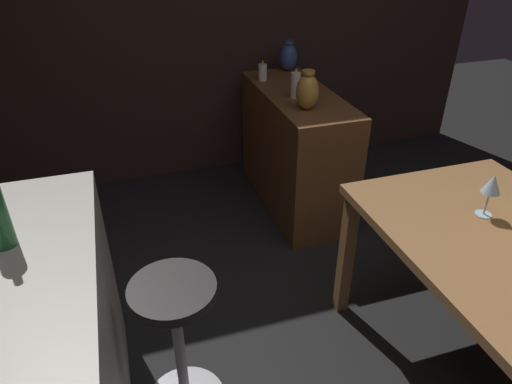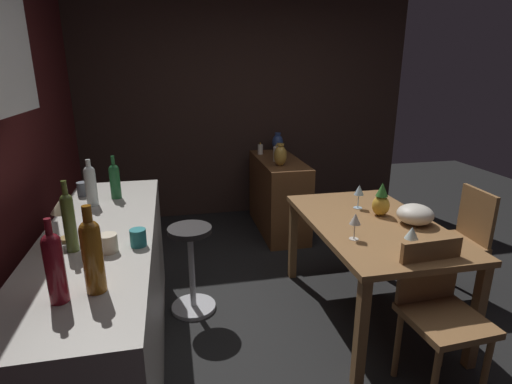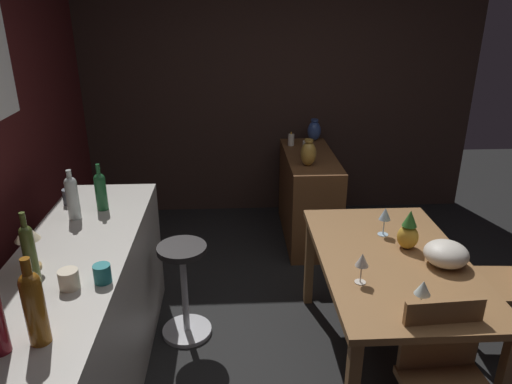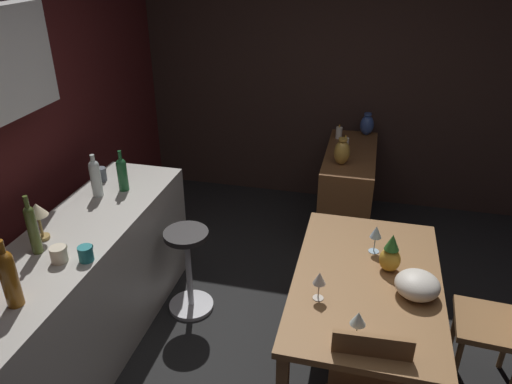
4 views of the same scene
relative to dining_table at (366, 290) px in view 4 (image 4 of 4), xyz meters
name	(u,v)px [view 4 (image 4 of 4)]	position (x,y,z in m)	size (l,w,h in m)	color
ground_plane	(301,370)	(-0.09, 0.34, -0.66)	(9.00, 9.00, 0.00)	black
wall_side_right	(317,75)	(2.46, 0.64, 0.64)	(0.10, 4.40, 2.60)	#33231E
dining_table	(366,290)	(0.00, 0.00, 0.00)	(1.40, 0.85, 0.74)	olive
kitchen_counter	(85,292)	(-0.19, 1.78, -0.21)	(2.10, 0.60, 0.90)	#B2ADA3
sideboard_cabinet	(347,193)	(1.72, 0.22, -0.25)	(1.10, 0.44, 0.82)	brown
chair_by_doorway	(504,322)	(0.10, -0.81, -0.16)	(0.42, 0.42, 0.89)	olive
bar_stool	(189,269)	(0.33, 1.26, -0.30)	(0.34, 0.34, 0.67)	#262323
wine_glass_left	(319,279)	(-0.24, 0.26, 0.22)	(0.07, 0.07, 0.17)	silver
wine_glass_right	(358,319)	(-0.51, 0.04, 0.21)	(0.08, 0.08, 0.17)	silver
wine_glass_center	(376,233)	(0.29, -0.03, 0.22)	(0.07, 0.07, 0.19)	silver
pineapple_centerpiece	(390,255)	(0.12, -0.12, 0.19)	(0.13, 0.13, 0.25)	gold
fruit_bowl	(417,284)	(-0.08, -0.27, 0.15)	(0.25, 0.25, 0.14)	beige
wine_bottle_clear	(95,177)	(0.30, 1.88, 0.39)	(0.07, 0.07, 0.31)	silver
wine_bottle_olive	(32,227)	(-0.41, 1.86, 0.41)	(0.06, 0.06, 0.36)	#475623
wine_bottle_green	(122,173)	(0.43, 1.75, 0.38)	(0.07, 0.07, 0.30)	#1E592D
wine_bottle_amber	(9,276)	(-0.84, 1.68, 0.42)	(0.08, 0.08, 0.37)	#8C5114
cup_teal	(86,253)	(-0.42, 1.54, 0.29)	(0.12, 0.08, 0.09)	teal
cup_cream	(59,254)	(-0.46, 1.68, 0.29)	(0.13, 0.09, 0.09)	beige
cup_slate	(101,174)	(0.53, 1.99, 0.30)	(0.11, 0.08, 0.10)	#515660
counter_lamp	(37,213)	(-0.28, 1.92, 0.42)	(0.12, 0.12, 0.24)	#A58447
pillar_candle_tall	(339,133)	(2.03, 0.36, 0.22)	(0.06, 0.06, 0.14)	white
pillar_candle_short	(345,146)	(1.64, 0.27, 0.24)	(0.06, 0.06, 0.18)	white
vase_ceramic_blue	(367,125)	(2.20, 0.11, 0.27)	(0.13, 0.13, 0.21)	#334C8C
vase_brass	(342,152)	(1.44, 0.28, 0.27)	(0.13, 0.13, 0.23)	#B78C38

